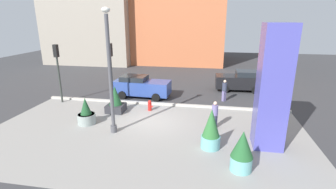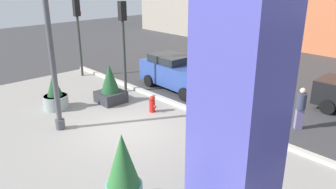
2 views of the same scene
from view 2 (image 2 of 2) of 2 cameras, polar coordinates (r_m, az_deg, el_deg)
name	(u,v)px [view 2 (image 2 of 2)]	position (r m, az deg, el deg)	size (l,w,h in m)	color
ground_plane	(196,103)	(15.58, 4.79, -1.51)	(60.00, 60.00, 0.00)	#38383A
plaza_pavement	(80,146)	(12.20, -14.81, -8.53)	(18.00, 10.00, 0.02)	gray
curb_strip	(183,106)	(14.95, 2.52, -2.07)	(18.00, 0.24, 0.16)	#B7B2A8
lamp_post	(51,46)	(12.67, -19.49, 7.91)	(0.44, 0.44, 6.73)	#4C4C51
art_pillar_blue	(238,125)	(6.40, 11.93, -5.17)	(1.39, 1.39, 6.02)	#4C4CAD
potted_plant_by_pillar	(55,95)	(15.52, -18.79, -0.16)	(1.09, 1.09, 1.65)	gray
potted_plant_near_left	(123,173)	(8.65, -7.68, -13.19)	(0.95, 0.95, 2.06)	#6BB2B2
potted_plant_curbside	(110,86)	(15.63, -9.88, 1.37)	(1.18, 1.18, 1.84)	#2D2D33
fire_hydrant	(152,104)	(14.43, -2.74, -1.66)	(0.36, 0.26, 0.75)	red
traffic_light_corner	(78,26)	(19.80, -15.17, 11.34)	(0.28, 0.42, 4.37)	#333833
traffic_light_far_side	(123,32)	(16.48, -7.68, 10.51)	(0.28, 0.42, 4.49)	#333833
car_intersection	(178,73)	(17.19, 1.68, 3.72)	(4.55, 2.15, 1.73)	#2D4793
pedestrian_crossing	(301,106)	(13.65, 21.80, -1.91)	(0.51, 0.51, 1.68)	slate
pedestrian_by_curb	(194,146)	(9.96, 4.46, -8.74)	(0.51, 0.51, 1.64)	#33384C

